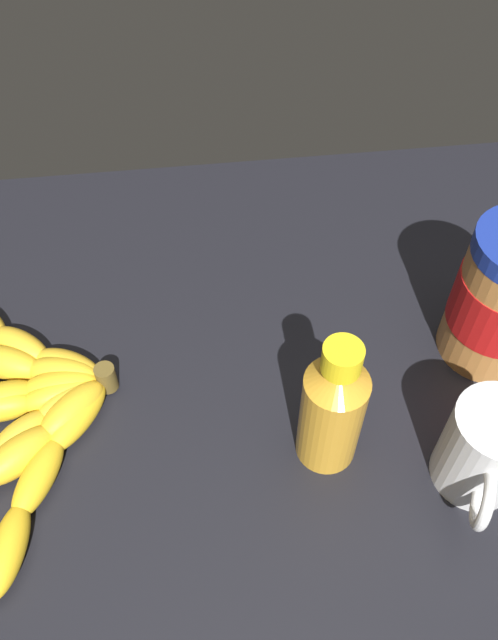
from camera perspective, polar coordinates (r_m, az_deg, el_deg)
ground_plane at (r=67.07cm, az=3.29°, el=-6.49°), size 71.44×71.24×4.88cm
banana_bunch at (r=65.23cm, az=-20.05°, el=-7.32°), size 21.47×32.80×3.37cm
honey_bottle at (r=55.47cm, az=7.43°, el=-7.79°), size 5.54×5.54×15.48cm
coffee_mug at (r=59.10cm, az=20.28°, el=-10.84°), size 7.51×10.84×9.50cm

